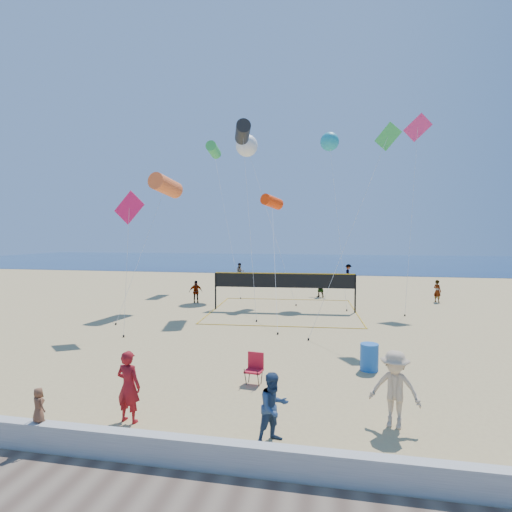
% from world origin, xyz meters
% --- Properties ---
extents(ground, '(120.00, 120.00, 0.00)m').
position_xyz_m(ground, '(0.00, 0.00, 0.00)').
color(ground, tan).
rests_on(ground, ground).
extents(ocean, '(140.00, 50.00, 0.03)m').
position_xyz_m(ocean, '(0.00, 62.00, 0.01)').
color(ocean, '#10244F').
rests_on(ocean, ground).
extents(seawall, '(32.00, 0.30, 0.60)m').
position_xyz_m(seawall, '(0.00, -3.00, 0.30)').
color(seawall, beige).
rests_on(seawall, ground).
extents(woman, '(0.72, 0.53, 1.81)m').
position_xyz_m(woman, '(-1.15, -1.43, 0.91)').
color(woman, maroon).
rests_on(woman, ground).
extents(toddler, '(0.43, 0.37, 0.75)m').
position_xyz_m(toddler, '(-2.46, -2.96, 0.98)').
color(toddler, brown).
rests_on(toddler, seawall).
extents(bystander_a, '(0.98, 0.97, 1.59)m').
position_xyz_m(bystander_a, '(2.58, -1.69, 0.79)').
color(bystander_a, navy).
rests_on(bystander_a, ground).
extents(bystander_b, '(1.36, 1.01, 1.89)m').
position_xyz_m(bystander_b, '(5.39, -0.43, 0.94)').
color(bystander_b, tan).
rests_on(bystander_b, ground).
extents(far_person_0, '(0.99, 0.71, 1.55)m').
position_xyz_m(far_person_0, '(-5.49, 15.77, 0.78)').
color(far_person_0, gray).
rests_on(far_person_0, ground).
extents(far_person_1, '(1.51, 1.03, 1.57)m').
position_xyz_m(far_person_1, '(2.95, 19.98, 0.78)').
color(far_person_1, gray).
rests_on(far_person_1, ground).
extents(far_person_2, '(0.65, 0.68, 1.57)m').
position_xyz_m(far_person_2, '(11.08, 19.23, 0.78)').
color(far_person_2, gray).
rests_on(far_person_2, ground).
extents(far_person_3, '(1.08, 0.97, 1.82)m').
position_xyz_m(far_person_3, '(-5.57, 29.50, 0.91)').
color(far_person_3, gray).
rests_on(far_person_3, ground).
extents(far_person_4, '(0.84, 1.26, 1.80)m').
position_xyz_m(far_person_4, '(5.40, 30.30, 0.90)').
color(far_person_4, gray).
rests_on(far_person_4, ground).
extents(camp_chair, '(0.58, 0.70, 1.08)m').
position_xyz_m(camp_chair, '(1.46, 1.73, 0.55)').
color(camp_chair, red).
rests_on(camp_chair, ground).
extents(trash_barrel, '(0.66, 0.66, 0.93)m').
position_xyz_m(trash_barrel, '(5.15, 3.69, 0.47)').
color(trash_barrel, blue).
rests_on(trash_barrel, ground).
extents(volleyball_net, '(9.45, 9.31, 2.37)m').
position_xyz_m(volleyball_net, '(0.89, 14.02, 1.62)').
color(volleyball_net, black).
rests_on(volleyball_net, ground).
extents(kite_0, '(1.43, 6.91, 8.63)m').
position_xyz_m(kite_0, '(-6.81, 13.94, 7.90)').
color(kite_0, orange).
rests_on(kite_0, ground).
extents(kite_1, '(2.64, 5.98, 12.06)m').
position_xyz_m(kite_1, '(-2.02, 15.32, 11.44)').
color(kite_1, black).
rests_on(kite_1, ground).
extents(kite_2, '(2.45, 10.05, 7.53)m').
position_xyz_m(kite_2, '(-0.33, 17.03, 7.01)').
color(kite_2, '#FF3606').
rests_on(kite_2, ground).
extents(kite_3, '(1.68, 1.56, 6.87)m').
position_xyz_m(kite_3, '(-5.92, 7.51, 5.79)').
color(kite_3, '#D71558').
rests_on(kite_3, ground).
extents(kite_4, '(4.24, 3.04, 10.15)m').
position_xyz_m(kite_4, '(6.13, 9.71, 8.71)').
color(kite_4, green).
rests_on(kite_4, ground).
extents(kite_5, '(2.32, 4.56, 12.82)m').
position_xyz_m(kite_5, '(9.27, 17.88, 11.29)').
color(kite_5, '#F72F73').
rests_on(kite_5, ground).
extents(kite_6, '(5.74, 6.71, 12.82)m').
position_xyz_m(kite_6, '(-3.08, 21.44, 11.93)').
color(kite_6, white).
rests_on(kite_6, ground).
extents(kite_7, '(2.00, 5.82, 12.25)m').
position_xyz_m(kite_7, '(3.54, 19.69, 11.57)').
color(kite_7, teal).
rests_on(kite_7, ground).
extents(kite_8, '(4.58, 7.65, 13.02)m').
position_xyz_m(kite_8, '(-6.81, 24.52, 12.38)').
color(kite_8, green).
rests_on(kite_8, ground).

